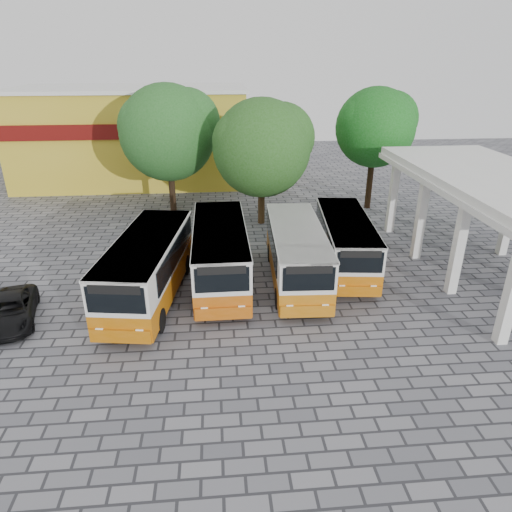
{
  "coord_description": "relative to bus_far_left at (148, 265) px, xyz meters",
  "views": [
    {
      "loc": [
        -3.64,
        -17.42,
        10.97
      ],
      "look_at": [
        -1.76,
        3.78,
        1.5
      ],
      "focal_mm": 32.0,
      "sensor_mm": 36.0,
      "label": 1
    }
  ],
  "objects": [
    {
      "name": "tree_right",
      "position": [
        15.08,
        13.18,
        4.44
      ],
      "size": [
        6.01,
        5.72,
        8.92
      ],
      "color": "black",
      "rests_on": "ground"
    },
    {
      "name": "shophouse_block",
      "position": [
        -3.98,
        23.51,
        2.36
      ],
      "size": [
        20.4,
        10.4,
        8.3
      ],
      "color": "gold",
      "rests_on": "ground"
    },
    {
      "name": "tree_middle",
      "position": [
        6.53,
        10.44,
        3.65
      ],
      "size": [
        6.82,
        6.5,
        8.48
      ],
      "color": "#422F18",
      "rests_on": "ground"
    },
    {
      "name": "bus_far_left",
      "position": [
        0.0,
        0.0,
        0.0
      ],
      "size": [
        3.85,
        8.96,
        3.12
      ],
      "rotation": [
        0.0,
        0.0,
        -0.15
      ],
      "color": "#A75604",
      "rests_on": "ground"
    },
    {
      "name": "terminal_shelter",
      "position": [
        17.52,
        1.52,
        3.11
      ],
      "size": [
        6.8,
        15.8,
        5.4
      ],
      "color": "silver",
      "rests_on": "ground"
    },
    {
      "name": "parked_car",
      "position": [
        -5.88,
        -1.58,
        -1.21
      ],
      "size": [
        2.94,
        4.62,
        1.19
      ],
      "primitive_type": "imported",
      "rotation": [
        0.0,
        0.0,
        0.24
      ],
      "color": "black",
      "rests_on": "ground"
    },
    {
      "name": "bus_centre_right",
      "position": [
        7.33,
        1.15,
        -0.07
      ],
      "size": [
        2.92,
        8.42,
        3.0
      ],
      "rotation": [
        0.0,
        0.0,
        -0.05
      ],
      "color": "#B0610A",
      "rests_on": "ground"
    },
    {
      "name": "ground",
      "position": [
        7.02,
        -2.48,
        -1.8
      ],
      "size": [
        90.0,
        90.0,
        0.0
      ],
      "primitive_type": "plane",
      "color": "#56575E",
      "rests_on": "ground"
    },
    {
      "name": "bus_centre_left",
      "position": [
        3.45,
        1.39,
        -0.02
      ],
      "size": [
        2.68,
        8.59,
        3.09
      ],
      "rotation": [
        0.0,
        0.0,
        0.01
      ],
      "color": "#A94B08",
      "rests_on": "ground"
    },
    {
      "name": "bus_far_right",
      "position": [
        10.28,
        2.61,
        -0.14
      ],
      "size": [
        3.27,
        8.19,
        2.87
      ],
      "rotation": [
        0.0,
        0.0,
        -0.11
      ],
      "color": "#B45A05",
      "rests_on": "ground"
    },
    {
      "name": "tree_left",
      "position": [
        0.13,
        13.93,
        4.2
      ],
      "size": [
        7.2,
        6.85,
        9.2
      ],
      "color": "black",
      "rests_on": "ground"
    }
  ]
}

